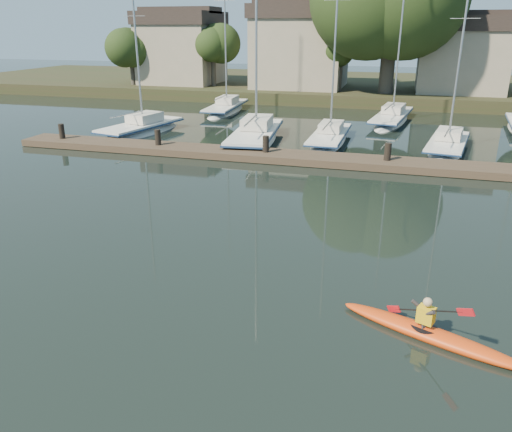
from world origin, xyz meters
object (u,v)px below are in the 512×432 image
(sailboat_5, at_px, (226,114))
(sailboat_6, at_px, (391,124))
(kayak, at_px, (429,331))
(sailboat_0, at_px, (142,136))
(dock, at_px, (324,159))
(sailboat_3, at_px, (446,153))
(sailboat_2, at_px, (329,144))
(sailboat_1, at_px, (256,145))

(sailboat_5, relative_size, sailboat_6, 0.94)
(kayak, bearing_deg, sailboat_5, 139.43)
(kayak, relative_size, sailboat_0, 0.33)
(sailboat_0, xyz_separation_m, sailboat_6, (15.15, 8.60, 0.03))
(kayak, distance_m, sailboat_0, 24.83)
(sailboat_5, bearing_deg, sailboat_6, -7.37)
(sailboat_0, height_order, sailboat_6, sailboat_6)
(dock, relative_size, sailboat_3, 2.91)
(sailboat_0, height_order, sailboat_2, sailboat_2)
(dock, distance_m, sailboat_1, 6.12)
(dock, height_order, sailboat_3, sailboat_3)
(sailboat_2, relative_size, sailboat_5, 0.94)
(dock, distance_m, sailboat_2, 5.06)
(sailboat_5, distance_m, sailboat_6, 12.84)
(sailboat_1, bearing_deg, kayak, -69.21)
(sailboat_0, distance_m, sailboat_5, 9.89)
(dock, xyz_separation_m, sailboat_2, (-0.46, 5.03, -0.37))
(dock, relative_size, sailboat_1, 2.19)
(sailboat_0, distance_m, sailboat_3, 18.34)
(dock, bearing_deg, kayak, -72.57)
(sailboat_0, xyz_separation_m, sailboat_5, (2.35, 9.60, 0.02))
(sailboat_5, bearing_deg, sailboat_0, -106.62)
(sailboat_2, bearing_deg, sailboat_6, 67.30)
(sailboat_0, distance_m, sailboat_2, 11.86)
(sailboat_1, xyz_separation_m, sailboat_6, (7.53, 8.87, 0.04))
(sailboat_1, distance_m, sailboat_6, 11.64)
(kayak, height_order, dock, kayak)
(dock, height_order, sailboat_6, sailboat_6)
(dock, xyz_separation_m, sailboat_3, (6.04, 4.64, -0.38))
(kayak, xyz_separation_m, sailboat_0, (-16.73, 18.34, -0.36))
(dock, xyz_separation_m, sailboat_1, (-4.67, 3.93, -0.41))
(sailboat_5, bearing_deg, kayak, -65.65)
(sailboat_3, bearing_deg, kayak, -85.51)
(sailboat_0, bearing_deg, sailboat_3, 13.09)
(kayak, xyz_separation_m, sailboat_5, (-14.38, 27.94, -0.34))
(sailboat_3, bearing_deg, sailboat_2, -174.05)
(sailboat_1, xyz_separation_m, sailboat_2, (4.21, 1.09, 0.05))
(dock, height_order, sailboat_2, sailboat_2)
(sailboat_5, xyz_separation_m, sailboat_6, (12.81, -1.01, 0.00))
(sailboat_3, xyz_separation_m, sailboat_5, (-15.99, 9.17, -0.00))
(sailboat_1, height_order, sailboat_2, sailboat_1)
(sailboat_1, bearing_deg, sailboat_6, 43.70)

